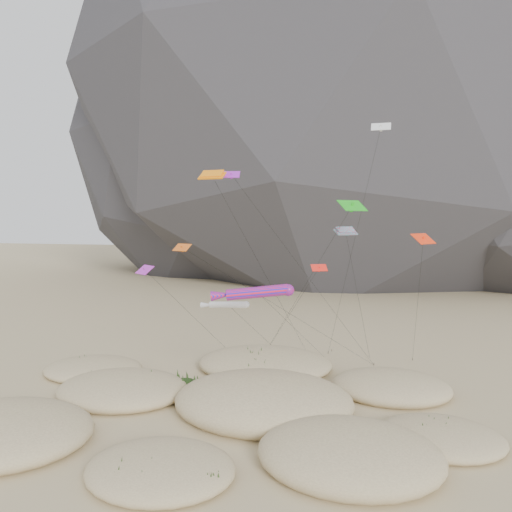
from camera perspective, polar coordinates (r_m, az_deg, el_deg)
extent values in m
plane|color=#CCB789|center=(44.74, -2.26, -19.26)|extent=(500.00, 500.00, 0.00)
ellipsoid|color=black|center=(160.01, 12.69, 19.62)|extent=(191.54, 147.29, 156.00)
ellipsoid|color=#2B2B30|center=(171.36, -3.01, 13.23)|extent=(136.20, 127.83, 116.00)
ellipsoid|color=#CCB789|center=(47.10, -27.20, -17.48)|extent=(15.10, 12.83, 3.48)
ellipsoid|color=#CCB789|center=(38.26, -10.89, -22.80)|extent=(10.69, 9.09, 2.34)
ellipsoid|color=#CCB789|center=(39.59, 10.64, -21.36)|extent=(13.59, 11.55, 3.60)
ellipsoid|color=#CCB789|center=(53.87, -15.02, -14.48)|extent=(13.43, 11.41, 2.82)
ellipsoid|color=#CCB789|center=(48.23, 0.87, -16.21)|extent=(16.80, 14.28, 4.29)
ellipsoid|color=#CCB789|center=(44.89, 20.29, -18.82)|extent=(10.08, 8.57, 2.05)
ellipsoid|color=#CCB789|center=(60.55, 1.03, -12.17)|extent=(15.91, 13.52, 2.89)
ellipsoid|color=#CCB789|center=(54.69, 15.15, -14.21)|extent=(12.12, 10.31, 2.76)
ellipsoid|color=#CCB789|center=(62.09, -18.12, -12.16)|extent=(11.40, 9.69, 2.03)
ellipsoid|color=black|center=(46.67, -26.93, -17.53)|extent=(2.83, 2.42, 0.85)
ellipsoid|color=black|center=(46.47, -21.74, -17.58)|extent=(2.20, 1.88, 0.66)
ellipsoid|color=black|center=(37.31, -13.28, -23.47)|extent=(2.44, 2.09, 0.73)
ellipsoid|color=black|center=(36.80, -6.05, -23.97)|extent=(2.27, 1.94, 0.68)
ellipsoid|color=black|center=(38.58, 11.15, -21.78)|extent=(3.57, 3.06, 1.07)
ellipsoid|color=black|center=(36.92, 5.82, -23.34)|extent=(2.38, 2.04, 0.71)
ellipsoid|color=black|center=(55.23, -13.25, -13.79)|extent=(2.91, 2.49, 0.87)
ellipsoid|color=black|center=(54.41, -8.10, -14.11)|extent=(2.43, 2.08, 0.73)
ellipsoid|color=black|center=(46.42, 2.79, -16.88)|extent=(3.66, 3.13, 1.10)
ellipsoid|color=black|center=(49.46, 7.47, -15.67)|extent=(2.71, 2.32, 0.81)
ellipsoid|color=black|center=(46.32, 1.35, -17.19)|extent=(2.75, 2.36, 0.83)
ellipsoid|color=black|center=(45.53, 20.28, -18.29)|extent=(2.62, 2.24, 0.79)
ellipsoid|color=black|center=(60.41, -0.03, -11.86)|extent=(2.90, 2.48, 0.87)
ellipsoid|color=black|center=(56.74, 0.14, -13.06)|extent=(2.79, 2.39, 0.84)
ellipsoid|color=black|center=(55.15, 14.99, -13.96)|extent=(2.51, 2.15, 0.75)
ellipsoid|color=black|center=(54.88, 15.71, -14.18)|extent=(2.00, 1.71, 0.60)
ellipsoid|color=black|center=(64.30, -18.97, -11.56)|extent=(2.25, 1.92, 0.67)
ellipsoid|color=black|center=(59.62, -18.74, -12.93)|extent=(2.10, 1.80, 0.63)
cylinder|color=#3F2D1E|center=(65.05, 1.30, -11.44)|extent=(0.08, 0.08, 0.30)
cylinder|color=#3F2D1E|center=(66.52, 0.95, -11.08)|extent=(0.08, 0.08, 0.30)
cylinder|color=#3F2D1E|center=(67.62, 8.24, -10.86)|extent=(0.08, 0.08, 0.30)
cylinder|color=#3F2D1E|center=(68.75, 8.65, -10.61)|extent=(0.08, 0.08, 0.30)
cylinder|color=#3F2D1E|center=(63.54, 13.32, -11.96)|extent=(0.08, 0.08, 0.30)
cylinder|color=#3F2D1E|center=(66.94, -2.82, -10.98)|extent=(0.08, 0.08, 0.30)
cylinder|color=#3F2D1E|center=(66.93, 17.45, -11.19)|extent=(0.08, 0.08, 0.30)
cylinder|color=#3F2D1E|center=(67.28, -4.66, -10.91)|extent=(0.08, 0.08, 0.30)
cylinder|color=#FC1A2C|center=(48.31, 0.14, -4.17)|extent=(6.17, 2.10, 1.72)
sphere|color=#FC1A2C|center=(48.18, 3.71, -3.92)|extent=(1.15, 1.15, 1.15)
cone|color=#FC1A2C|center=(48.68, -3.74, -4.47)|extent=(2.62, 1.39, 1.23)
cylinder|color=black|center=(56.62, 4.63, -8.42)|extent=(5.18, 16.16, 10.76)
cylinder|color=silver|center=(52.75, -3.23, -5.58)|extent=(4.35, 1.45, 0.98)
sphere|color=silver|center=(51.79, -1.13, -5.57)|extent=(0.72, 0.72, 0.72)
cone|color=silver|center=(53.89, -5.46, -5.61)|extent=(1.82, 0.92, 0.73)
cylinder|color=black|center=(59.74, 0.14, -8.68)|extent=(3.09, 13.75, 8.81)
cube|color=orange|center=(54.49, -5.05, 9.13)|extent=(3.08, 1.60, 0.86)
cube|color=orange|center=(54.51, -5.05, 9.36)|extent=(2.61, 1.27, 0.84)
cylinder|color=black|center=(59.64, 1.01, -2.05)|extent=(8.87, 12.72, 22.44)
cube|color=red|center=(53.99, 10.22, 2.72)|extent=(2.62, 2.38, 0.69)
cube|color=red|center=(53.99, 10.23, 2.97)|extent=(2.18, 1.97, 0.68)
cylinder|color=black|center=(59.99, 11.67, -5.01)|extent=(2.66, 10.57, 16.43)
cube|color=#D25713|center=(50.99, -8.45, 0.98)|extent=(2.07, 1.54, 0.72)
cube|color=#D25713|center=(51.00, -8.45, 0.81)|extent=(0.29, 0.29, 0.63)
cylinder|color=black|center=(55.91, 3.52, -6.36)|extent=(19.14, 13.82, 14.90)
cube|color=silver|center=(53.45, 14.10, 14.15)|extent=(1.97, 0.98, 0.86)
cube|color=silver|center=(53.42, 14.10, 14.00)|extent=(0.24, 0.31, 0.64)
cylinder|color=black|center=(59.05, 10.81, 0.11)|extent=(6.19, 12.30, 27.07)
cube|color=#B721C4|center=(57.70, -12.61, -1.55)|extent=(2.69, 2.46, 0.94)
cube|color=#B721C4|center=(57.72, -12.61, -1.70)|extent=(0.40, 0.40, 0.83)
cylinder|color=black|center=(61.90, -7.40, -6.69)|extent=(7.15, 10.42, 12.01)
cube|color=red|center=(49.04, 7.23, -1.34)|extent=(1.72, 1.31, 0.64)
cube|color=red|center=(49.06, 7.23, -1.51)|extent=(0.25, 0.27, 0.52)
cylinder|color=black|center=(57.50, 3.64, -7.01)|extent=(8.65, 14.06, 13.03)
cube|color=#FF310D|center=(47.09, 18.58, 1.88)|extent=(2.37, 2.56, 0.92)
cube|color=#FF310D|center=(47.10, 18.58, 1.70)|extent=(0.40, 0.40, 0.79)
cylinder|color=black|center=(56.66, 17.92, -5.85)|extent=(0.64, 17.47, 16.03)
cube|color=green|center=(49.78, 10.95, 5.68)|extent=(3.03, 3.02, 1.09)
cube|color=green|center=(49.77, 10.95, 5.50)|extent=(0.47, 0.47, 0.96)
cylinder|color=black|center=(57.34, 5.26, -3.98)|extent=(11.68, 12.84, 19.08)
cube|color=purple|center=(54.70, -2.84, 9.29)|extent=(1.97, 1.16, 0.79)
cube|color=purple|center=(54.69, -2.84, 9.13)|extent=(0.26, 0.30, 0.62)
cylinder|color=black|center=(57.54, 5.81, -2.21)|extent=(15.43, 8.70, 22.55)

